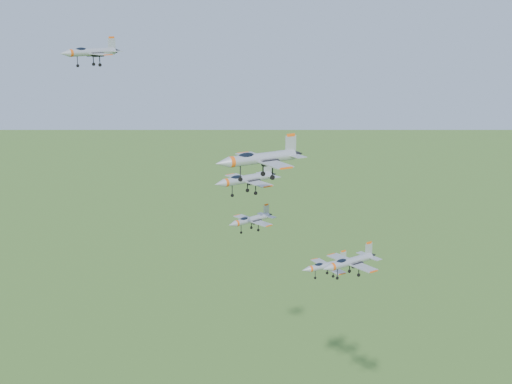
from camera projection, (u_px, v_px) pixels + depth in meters
jet_lead at (90, 52)px, 116.48m from camera, size 11.27×9.42×3.02m
jet_left_high at (246, 179)px, 115.86m from camera, size 12.52×10.34×3.35m
jet_right_high at (260, 158)px, 93.83m from camera, size 13.47×11.13×3.60m
jet_left_low at (251, 220)px, 130.79m from camera, size 10.75×8.97×2.87m
jet_right_low at (349, 262)px, 113.56m from camera, size 11.76×9.70×3.15m
jet_trail at (326, 265)px, 130.04m from camera, size 10.65×8.82×2.84m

